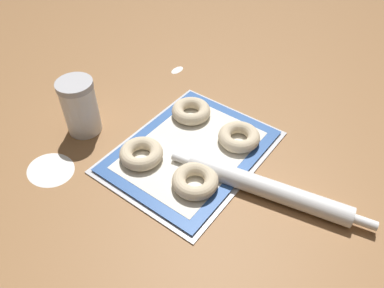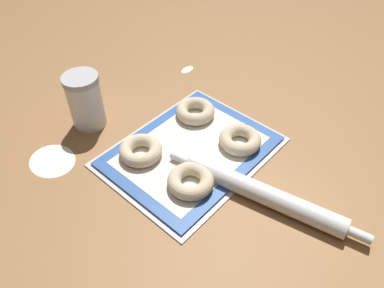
{
  "view_description": "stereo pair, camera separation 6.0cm",
  "coord_description": "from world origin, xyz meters",
  "px_view_note": "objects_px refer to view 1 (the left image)",
  "views": [
    {
      "loc": [
        -0.55,
        -0.42,
        0.7
      ],
      "look_at": [
        0.0,
        -0.01,
        0.03
      ],
      "focal_mm": 35.0,
      "sensor_mm": 36.0,
      "label": 1
    },
    {
      "loc": [
        -0.51,
        -0.47,
        0.7
      ],
      "look_at": [
        0.0,
        -0.01,
        0.03
      ],
      "focal_mm": 35.0,
      "sensor_mm": 36.0,
      "label": 2
    }
  ],
  "objects_px": {
    "baking_tray": "(192,151)",
    "bagel_front_left": "(195,181)",
    "flour_canister": "(80,107)",
    "rolling_pin": "(266,188)",
    "bagel_back_left": "(141,154)",
    "bagel_back_right": "(191,111)",
    "bagel_front_right": "(239,137)"
  },
  "relations": [
    {
      "from": "baking_tray",
      "to": "bagel_front_left",
      "type": "relative_size",
      "value": 3.92
    },
    {
      "from": "baking_tray",
      "to": "bagel_back_right",
      "type": "bearing_deg",
      "value": 37.96
    },
    {
      "from": "bagel_front_right",
      "to": "rolling_pin",
      "type": "xyz_separation_m",
      "value": [
        -0.11,
        -0.14,
        -0.0
      ]
    },
    {
      "from": "rolling_pin",
      "to": "bagel_back_left",
      "type": "bearing_deg",
      "value": 107.11
    },
    {
      "from": "baking_tray",
      "to": "bagel_back_left",
      "type": "xyz_separation_m",
      "value": [
        -0.1,
        0.08,
        0.02
      ]
    },
    {
      "from": "bagel_back_left",
      "to": "bagel_back_right",
      "type": "relative_size",
      "value": 1.0
    },
    {
      "from": "rolling_pin",
      "to": "baking_tray",
      "type": "bearing_deg",
      "value": 87.35
    },
    {
      "from": "bagel_front_left",
      "to": "rolling_pin",
      "type": "xyz_separation_m",
      "value": [
        0.08,
        -0.14,
        -0.0
      ]
    },
    {
      "from": "bagel_back_left",
      "to": "rolling_pin",
      "type": "bearing_deg",
      "value": -72.89
    },
    {
      "from": "baking_tray",
      "to": "rolling_pin",
      "type": "bearing_deg",
      "value": -92.65
    },
    {
      "from": "baking_tray",
      "to": "bagel_back_right",
      "type": "distance_m",
      "value": 0.14
    },
    {
      "from": "bagel_front_right",
      "to": "rolling_pin",
      "type": "relative_size",
      "value": 0.23
    },
    {
      "from": "baking_tray",
      "to": "flour_canister",
      "type": "xyz_separation_m",
      "value": [
        -0.11,
        0.29,
        0.08
      ]
    },
    {
      "from": "flour_canister",
      "to": "rolling_pin",
      "type": "relative_size",
      "value": 0.33
    },
    {
      "from": "rolling_pin",
      "to": "bagel_front_left",
      "type": "bearing_deg",
      "value": 120.59
    },
    {
      "from": "bagel_front_left",
      "to": "bagel_back_right",
      "type": "xyz_separation_m",
      "value": [
        0.2,
        0.16,
        0.0
      ]
    },
    {
      "from": "bagel_front_left",
      "to": "flour_canister",
      "type": "bearing_deg",
      "value": 91.86
    },
    {
      "from": "bagel_back_left",
      "to": "rolling_pin",
      "type": "xyz_separation_m",
      "value": [
        0.09,
        -0.3,
        -0.0
      ]
    },
    {
      "from": "baking_tray",
      "to": "bagel_front_right",
      "type": "distance_m",
      "value": 0.13
    },
    {
      "from": "bagel_front_left",
      "to": "baking_tray",
      "type": "bearing_deg",
      "value": 40.27
    },
    {
      "from": "bagel_front_right",
      "to": "flour_canister",
      "type": "xyz_separation_m",
      "value": [
        -0.2,
        0.37,
        0.05
      ]
    },
    {
      "from": "baking_tray",
      "to": "bagel_back_left",
      "type": "height_order",
      "value": "bagel_back_left"
    },
    {
      "from": "bagel_front_right",
      "to": "flour_canister",
      "type": "bearing_deg",
      "value": 118.42
    },
    {
      "from": "baking_tray",
      "to": "flour_canister",
      "type": "bearing_deg",
      "value": 110.11
    },
    {
      "from": "bagel_front_left",
      "to": "rolling_pin",
      "type": "distance_m",
      "value": 0.17
    },
    {
      "from": "bagel_front_left",
      "to": "bagel_front_right",
      "type": "bearing_deg",
      "value": -0.72
    },
    {
      "from": "bagel_back_left",
      "to": "bagel_front_right",
      "type": "bearing_deg",
      "value": -39.37
    },
    {
      "from": "bagel_back_left",
      "to": "rolling_pin",
      "type": "distance_m",
      "value": 0.32
    },
    {
      "from": "bagel_back_right",
      "to": "flour_canister",
      "type": "bearing_deg",
      "value": 135.57
    },
    {
      "from": "bagel_front_left",
      "to": "rolling_pin",
      "type": "height_order",
      "value": "rolling_pin"
    },
    {
      "from": "flour_canister",
      "to": "bagel_back_left",
      "type": "bearing_deg",
      "value": -89.24
    },
    {
      "from": "bagel_back_right",
      "to": "flour_canister",
      "type": "distance_m",
      "value": 0.3
    }
  ]
}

